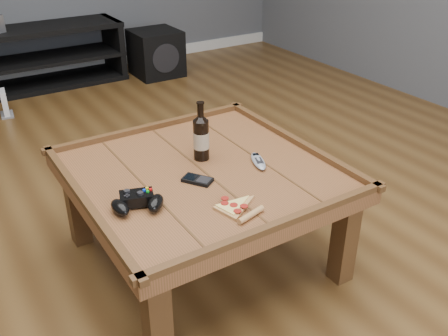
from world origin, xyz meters
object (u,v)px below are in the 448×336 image
coffee_table (202,183)px  game_controller (137,202)px  beer_bottle (201,137)px  pizza_slice (236,208)px  media_console (38,58)px  subwoofer (156,53)px  smartphone (197,180)px  remote_control (258,161)px  game_console (5,104)px

coffee_table → game_controller: (-0.34, -0.12, 0.09)m
beer_bottle → pizza_slice: 0.43m
media_console → subwoofer: size_ratio=3.43×
smartphone → media_console: bearing=55.1°
beer_bottle → subwoofer: beer_bottle is taller
pizza_slice → remote_control: bearing=27.7°
beer_bottle → remote_control: beer_bottle is taller
remote_control → subwoofer: bearing=94.9°
media_console → pizza_slice: (-0.05, -3.07, 0.21)m
game_controller → game_console: game_controller is taller
media_console → smartphone: (-0.06, -2.82, 0.21)m
remote_control → beer_bottle: bearing=157.8°
beer_bottle → subwoofer: size_ratio=0.62×
game_controller → smartphone: bearing=29.4°
game_console → media_console: bearing=60.3°
beer_bottle → pizza_slice: beer_bottle is taller
coffee_table → media_console: size_ratio=0.74×
coffee_table → beer_bottle: (0.05, 0.09, 0.16)m
coffee_table → beer_bottle: size_ratio=4.05×
remote_control → game_console: bearing=126.2°
pizza_slice → game_console: bearing=83.6°
beer_bottle → pizza_slice: bearing=-103.1°
subwoofer → game_console: 1.40m
coffee_table → smartphone: 0.11m
smartphone → remote_control: remote_control is taller
coffee_table → subwoofer: coffee_table is taller
media_console → game_console: (-0.40, -0.53, -0.16)m
media_console → game_console: size_ratio=7.19×
game_controller → smartphone: game_controller is taller
pizza_slice → subwoofer: bearing=56.0°
beer_bottle → game_console: 2.23m
pizza_slice → subwoofer: size_ratio=0.59×
media_console → subwoofer: bearing=-13.8°
smartphone → game_console: smartphone is taller
media_console → game_controller: 2.90m
game_controller → pizza_slice: bearing=-15.7°
coffee_table → game_console: bearing=100.1°
beer_bottle → smartphone: beer_bottle is taller
game_console → remote_control: bearing=-67.5°
media_console → game_controller: bearing=-96.7°
coffee_table → smartphone: bearing=-131.4°
media_console → remote_control: (0.23, -2.82, 0.22)m
beer_bottle → pizza_slice: size_ratio=1.05×
coffee_table → pizza_slice: 0.33m
smartphone → subwoofer: bearing=34.6°
pizza_slice → subwoofer: (1.02, 2.83, -0.26)m
subwoofer → pizza_slice: bearing=-109.4°
coffee_table → media_console: 2.75m
game_controller → pizza_slice: (0.29, -0.20, -0.02)m
subwoofer → game_controller: bearing=-116.1°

